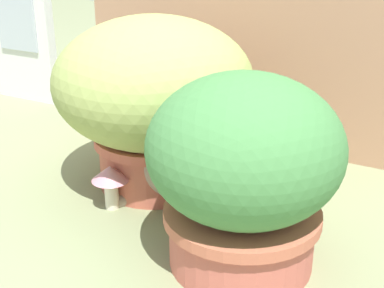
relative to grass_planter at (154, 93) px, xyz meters
name	(u,v)px	position (x,y,z in m)	size (l,w,h in m)	color
ground_plane	(167,211)	(0.10, -0.12, -0.26)	(6.00, 6.00, 0.00)	gray
cardboard_backdrop	(253,0)	(0.11, 0.40, 0.19)	(1.16, 0.03, 0.91)	tan
grass_planter	(154,93)	(0.00, 0.00, 0.00)	(0.52, 0.52, 0.46)	#BD5E4A
leafy_planter	(244,169)	(0.35, -0.23, -0.04)	(0.39, 0.39, 0.41)	#C46051
cat	(196,154)	(0.13, -0.02, -0.14)	(0.32, 0.32, 0.32)	gray
mushroom_ornament_red	(172,164)	(0.10, -0.08, -0.15)	(0.11, 0.11, 0.15)	silver
mushroom_ornament_pink	(111,178)	(-0.03, -0.17, -0.17)	(0.09, 0.09, 0.12)	#ECE2C9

